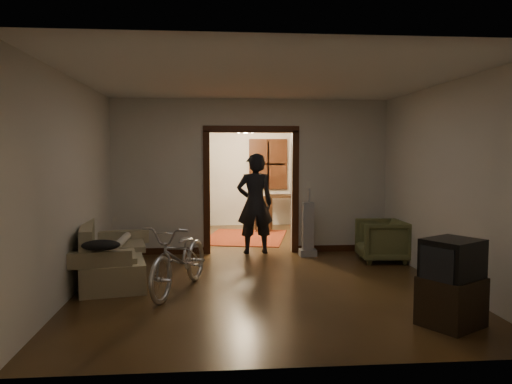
{
  "coord_description": "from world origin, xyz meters",
  "views": [
    {
      "loc": [
        -0.7,
        -8.33,
        1.83
      ],
      "look_at": [
        0.0,
        -0.3,
        1.2
      ],
      "focal_mm": 35.0,
      "sensor_mm": 36.0,
      "label": 1
    }
  ],
  "objects": [
    {
      "name": "chandelier",
      "position": [
        0.0,
        2.5,
        2.35
      ],
      "size": [
        0.24,
        0.24,
        0.24
      ],
      "primitive_type": "sphere",
      "color": "#FFE0A5",
      "rests_on": "ceiling"
    },
    {
      "name": "rolled_paper",
      "position": [
        -2.05,
        -0.82,
        0.53
      ],
      "size": [
        0.11,
        0.87,
        0.11
      ],
      "primitive_type": "cylinder",
      "rotation": [
        1.57,
        0.0,
        0.0
      ],
      "color": "beige",
      "rests_on": "sofa"
    },
    {
      "name": "crt_tv",
      "position": [
        1.81,
        -3.36,
        0.7
      ],
      "size": [
        0.71,
        0.69,
        0.46
      ],
      "primitive_type": "cube",
      "rotation": [
        0.0,
        0.0,
        0.54
      ],
      "color": "black",
      "rests_on": "tv_stand"
    },
    {
      "name": "light_switch",
      "position": [
        1.05,
        0.68,
        1.25
      ],
      "size": [
        0.08,
        0.01,
        0.12
      ],
      "primitive_type": "cube",
      "color": "silver",
      "rests_on": "partition_wall"
    },
    {
      "name": "tv_stand",
      "position": [
        1.81,
        -3.36,
        0.26
      ],
      "size": [
        0.76,
        0.74,
        0.52
      ],
      "primitive_type": "cube",
      "rotation": [
        0.0,
        0.0,
        0.54
      ],
      "color": "black",
      "rests_on": "floor"
    },
    {
      "name": "door_casing",
      "position": [
        0.0,
        0.75,
        1.1
      ],
      "size": [
        1.74,
        0.2,
        2.32
      ],
      "primitive_type": "cube",
      "color": "#32170B",
      "rests_on": "floor"
    },
    {
      "name": "desk",
      "position": [
        1.19,
        3.82,
        0.39
      ],
      "size": [
        1.15,
        0.78,
        0.78
      ],
      "primitive_type": "cube",
      "rotation": [
        0.0,
        0.0,
        -0.19
      ],
      "color": "black",
      "rests_on": "floor"
    },
    {
      "name": "bicycle",
      "position": [
        -1.13,
        -1.78,
        0.46
      ],
      "size": [
        1.14,
        1.85,
        0.92
      ],
      "primitive_type": "imported",
      "rotation": [
        0.0,
        0.0,
        -0.33
      ],
      "color": "silver",
      "rests_on": "floor"
    },
    {
      "name": "locker",
      "position": [
        -1.32,
        3.95,
        0.97
      ],
      "size": [
        1.02,
        0.64,
        1.94
      ],
      "primitive_type": "cube",
      "rotation": [
        0.0,
        0.0,
        0.1
      ],
      "color": "#28301D",
      "rests_on": "floor"
    },
    {
      "name": "ceiling",
      "position": [
        0.0,
        0.0,
        2.8
      ],
      "size": [
        5.0,
        8.5,
        0.01
      ],
      "primitive_type": "cube",
      "color": "white",
      "rests_on": "floor"
    },
    {
      "name": "sofa",
      "position": [
        -2.15,
        -1.12,
        0.42
      ],
      "size": [
        1.19,
        1.97,
        0.85
      ],
      "primitive_type": "cube",
      "rotation": [
        0.0,
        0.0,
        0.21
      ],
      "color": "#77714F",
      "rests_on": "floor"
    },
    {
      "name": "jacket",
      "position": [
        -2.1,
        -2.03,
        0.68
      ],
      "size": [
        0.47,
        0.36,
        0.14
      ],
      "primitive_type": "ellipsoid",
      "color": "black",
      "rests_on": "sofa"
    },
    {
      "name": "wall_left",
      "position": [
        -2.5,
        0.0,
        1.4
      ],
      "size": [
        0.02,
        8.5,
        2.8
      ],
      "primitive_type": "cube",
      "color": "beige",
      "rests_on": "floor"
    },
    {
      "name": "oriental_rug",
      "position": [
        0.01,
        2.35,
        0.01
      ],
      "size": [
        2.05,
        2.44,
        0.02
      ],
      "primitive_type": "cube",
      "rotation": [
        0.0,
        0.0,
        -0.22
      ],
      "color": "maroon",
      "rests_on": "floor"
    },
    {
      "name": "partition_wall",
      "position": [
        0.0,
        0.75,
        1.4
      ],
      "size": [
        5.0,
        0.14,
        2.8
      ],
      "primitive_type": "cube",
      "color": "beige",
      "rests_on": "floor"
    },
    {
      "name": "wall_back",
      "position": [
        0.0,
        4.25,
        1.4
      ],
      "size": [
        5.0,
        0.02,
        2.8
      ],
      "primitive_type": "cube",
      "color": "beige",
      "rests_on": "floor"
    },
    {
      "name": "vacuum",
      "position": [
        0.98,
        0.33,
        0.48
      ],
      "size": [
        0.34,
        0.3,
        0.97
      ],
      "primitive_type": "cube",
      "rotation": [
        0.0,
        0.0,
        -0.23
      ],
      "color": "gray",
      "rests_on": "floor"
    },
    {
      "name": "far_window",
      "position": [
        0.7,
        4.21,
        1.55
      ],
      "size": [
        0.98,
        0.06,
        1.28
      ],
      "primitive_type": "cube",
      "color": "black",
      "rests_on": "wall_back"
    },
    {
      "name": "wall_right",
      "position": [
        2.5,
        0.0,
        1.4
      ],
      "size": [
        0.02,
        8.5,
        2.8
      ],
      "primitive_type": "cube",
      "color": "beige",
      "rests_on": "floor"
    },
    {
      "name": "armchair",
      "position": [
        2.14,
        -0.2,
        0.35
      ],
      "size": [
        0.83,
        0.81,
        0.71
      ],
      "primitive_type": "imported",
      "rotation": [
        0.0,
        0.0,
        -1.64
      ],
      "color": "brown",
      "rests_on": "floor"
    },
    {
      "name": "desk_chair",
      "position": [
        0.45,
        3.14,
        0.42
      ],
      "size": [
        0.47,
        0.47,
        0.84
      ],
      "primitive_type": "cube",
      "rotation": [
        0.0,
        0.0,
        -0.32
      ],
      "color": "black",
      "rests_on": "floor"
    },
    {
      "name": "floor",
      "position": [
        0.0,
        0.0,
        0.0
      ],
      "size": [
        5.0,
        8.5,
        0.01
      ],
      "primitive_type": "cube",
      "color": "#322010",
      "rests_on": "ground"
    },
    {
      "name": "person",
      "position": [
        0.06,
        0.66,
        0.91
      ],
      "size": [
        0.7,
        0.49,
        1.82
      ],
      "primitive_type": "imported",
      "rotation": [
        0.0,
        0.0,
        3.23
      ],
      "color": "black",
      "rests_on": "floor"
    },
    {
      "name": "globe",
      "position": [
        -1.32,
        3.95,
        1.94
      ],
      "size": [
        0.26,
        0.26,
        0.26
      ],
      "primitive_type": "sphere",
      "color": "#1E5972",
      "rests_on": "locker"
    }
  ]
}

